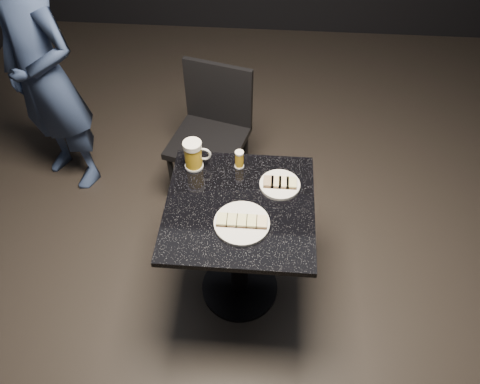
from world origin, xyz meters
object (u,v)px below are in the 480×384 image
Objects in this scene: table at (240,236)px; beer_tumbler at (239,159)px; chair at (212,128)px; plate_small at (280,185)px; beer_mug at (194,155)px; patron at (44,75)px; plate_large at (242,223)px.

beer_tumbler is at bearing 94.82° from table.
chair is at bearing 105.94° from table.
beer_mug reaches higher than plate_small.
table is 0.84× the size of chair.
beer_mug reaches higher than chair.
chair reaches higher than plate_small.
patron is 1.84× the size of chair.
chair reaches higher than plate_large.
chair is at bearing 25.19° from patron.
chair is (-0.24, 0.83, -0.00)m from table.
table is at bearing -7.84° from patron.
beer_tumbler is at bearing -69.39° from chair.
patron is at bearing 153.40° from beer_tumbler.
plate_small is at bearing 0.08° from patron.
chair is at bearing 105.19° from plate_large.
beer_mug is at bearing -5.06° from patron.
beer_mug reaches higher than beer_tumbler.
beer_mug is at bearing 126.85° from plate_large.
beer_tumbler is (-0.02, 0.26, 0.29)m from table.
beer_tumbler is 0.68m from chair.
plate_large is 1.60× the size of beer_mug.
table is 7.65× the size of beer_tumbler.
plate_small is at bearing -29.86° from beer_tumbler.
patron is 10.34× the size of beer_mug.
beer_mug is at bearing -175.81° from beer_tumbler.
plate_large is 0.37m from beer_tumbler.
plate_small is 1.25× the size of beer_mug.
plate_large is at bearing -83.81° from beer_tumbler.
plate_large reaches higher than table.
chair reaches higher than table.
table is 0.87m from chair.
patron is at bearing 178.03° from chair.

